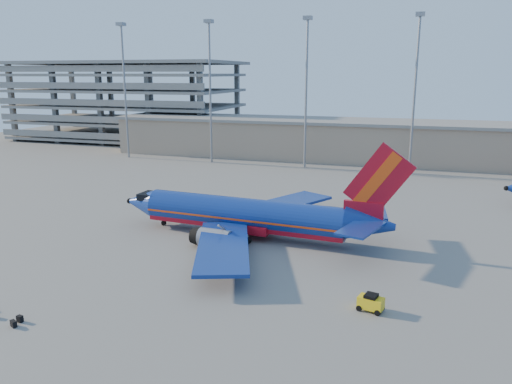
# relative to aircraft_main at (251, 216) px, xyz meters

# --- Properties ---
(ground) EXTENTS (220.00, 220.00, 0.00)m
(ground) POSITION_rel_aircraft_main_xyz_m (1.54, -1.46, -2.48)
(ground) COLOR slate
(ground) RESTS_ON ground
(terminal_building) EXTENTS (122.00, 16.00, 8.50)m
(terminal_building) POSITION_rel_aircraft_main_xyz_m (11.54, 56.54, 1.83)
(terminal_building) COLOR #9E886D
(terminal_building) RESTS_ON ground
(parking_garage) EXTENTS (62.00, 32.00, 21.40)m
(parking_garage) POSITION_rel_aircraft_main_xyz_m (-60.46, 72.59, 9.25)
(parking_garage) COLOR slate
(parking_garage) RESTS_ON ground
(light_mast_row) EXTENTS (101.60, 1.60, 28.65)m
(light_mast_row) POSITION_rel_aircraft_main_xyz_m (6.54, 44.54, 15.07)
(light_mast_row) COLOR gray
(light_mast_row) RESTS_ON ground
(aircraft_main) EXTENTS (34.33, 32.94, 11.62)m
(aircraft_main) POSITION_rel_aircraft_main_xyz_m (0.00, 0.00, 0.00)
(aircraft_main) COLOR navy
(aircraft_main) RESTS_ON ground
(baggage_tug) EXTENTS (2.19, 1.63, 1.41)m
(baggage_tug) POSITION_rel_aircraft_main_xyz_m (14.78, -14.57, -1.75)
(baggage_tug) COLOR yellow
(baggage_tug) RESTS_ON ground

